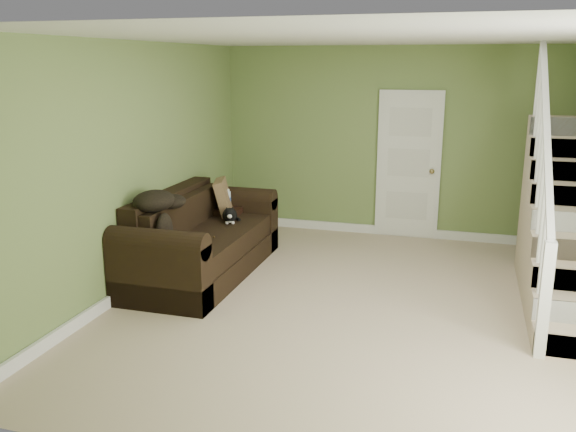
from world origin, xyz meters
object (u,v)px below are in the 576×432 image
Objects in this scene: banana at (208,239)px; cat at (229,215)px; side_table at (225,228)px; sofa at (199,243)px.

cat is at bearing 54.03° from banana.
banana is at bearing -105.86° from cat.
side_table is 0.62m from cat.
side_table is 1.34m from banana.
banana is (0.27, -0.37, 0.18)m from sofa.
cat is 0.80m from banana.
sofa reaches higher than banana.
side_table reaches higher than banana.
sofa reaches higher than cat.
cat is at bearing -61.37° from side_table.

